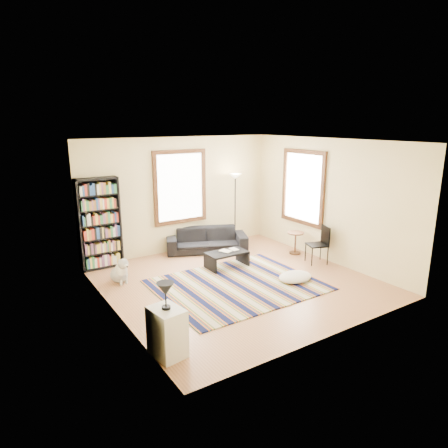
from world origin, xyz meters
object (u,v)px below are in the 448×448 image
bookshelf (99,224)px  dog (119,270)px  floor_cushion (295,277)px  white_cabinet (167,332)px  floor_lamp (235,210)px  sofa (207,240)px  side_table (295,243)px  folding_chair (317,245)px  coffee_table (227,260)px

bookshelf → dog: bookshelf is taller
floor_cushion → white_cabinet: size_ratio=1.04×
floor_lamp → sofa: bearing=-173.8°
sofa → side_table: (1.71, -1.36, -0.02)m
folding_chair → dog: (-4.17, 1.35, -0.16)m
coffee_table → floor_cushion: coffee_table is taller
folding_chair → floor_cushion: bearing=-134.3°
sofa → floor_lamp: size_ratio=1.06×
bookshelf → dog: bearing=-88.1°
sofa → coffee_table: 1.28m
coffee_table → floor_cushion: bearing=-62.2°
floor_lamp → floor_cushion: bearing=-98.3°
side_table → dog: side_table is taller
white_cabinet → floor_cushion: bearing=8.8°
sofa → coffee_table: bearing=-76.4°
bookshelf → floor_cushion: 4.33m
floor_lamp → side_table: size_ratio=3.44×
coffee_table → white_cabinet: white_cabinet is taller
floor_cushion → side_table: side_table is taller
coffee_table → side_table: size_ratio=1.67×
sofa → white_cabinet: size_ratio=2.83×
floor_lamp → white_cabinet: size_ratio=2.66×
folding_chair → dog: 4.38m
sofa → coffee_table: (-0.22, -1.25, -0.11)m
floor_lamp → dog: 3.60m
coffee_table → side_table: (1.93, -0.11, 0.09)m
side_table → floor_cushion: bearing=-132.5°
side_table → folding_chair: bearing=-93.8°
coffee_table → side_table: bearing=-3.1°
floor_lamp → white_cabinet: 5.32m
floor_cushion → dog: bearing=148.1°
coffee_table → bookshelf: bearing=146.7°
bookshelf → folding_chair: (4.20, -2.39, -0.57)m
sofa → white_cabinet: 4.61m
bookshelf → folding_chair: 4.87m
bookshelf → floor_lamp: bearing=-2.8°
floor_lamp → side_table: bearing=-61.5°
coffee_table → folding_chair: bearing=-24.7°
floor_lamp → dog: bearing=-165.7°
floor_cushion → sofa: bearing=101.1°
bookshelf → side_table: bearing=-21.0°
sofa → floor_lamp: floor_lamp is taller
sofa → folding_chair: bearing=-28.3°
floor_cushion → white_cabinet: 3.47m
floor_cushion → bookshelf: bearing=136.2°
floor_cushion → white_cabinet: (-3.31, -1.01, 0.26)m
bookshelf → white_cabinet: size_ratio=2.86×
coffee_table → floor_lamp: floor_lamp is taller
folding_chair → white_cabinet: (-4.45, -1.55, -0.08)m
side_table → folding_chair: 0.78m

